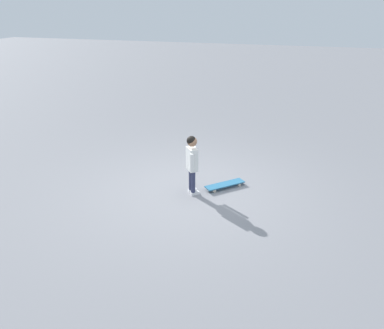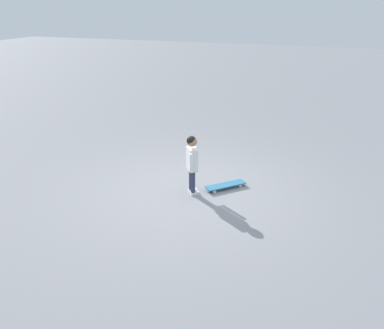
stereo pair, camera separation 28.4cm
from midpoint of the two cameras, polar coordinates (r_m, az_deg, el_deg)
ground_plane at (r=6.70m, az=1.08°, el=-4.16°), size 50.00×50.00×0.00m
child_person at (r=6.37m, az=1.29°, el=0.87°), size 0.27×0.40×1.06m
skateboard at (r=6.84m, az=6.27°, el=-3.14°), size 0.67×0.66×0.07m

